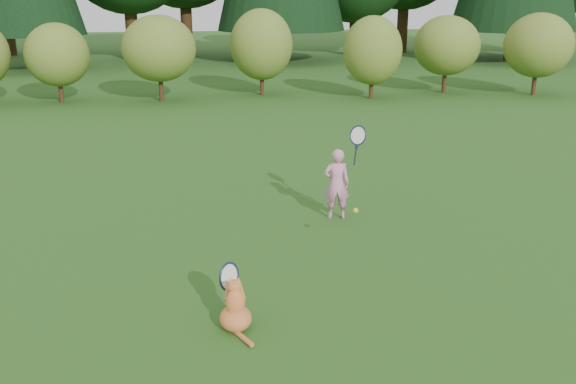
{
  "coord_description": "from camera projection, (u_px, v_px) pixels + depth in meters",
  "views": [
    {
      "loc": [
        -1.09,
        -7.32,
        3.28
      ],
      "look_at": [
        0.2,
        0.8,
        0.7
      ],
      "focal_mm": 40.0,
      "sensor_mm": 36.0,
      "label": 1
    }
  ],
  "objects": [
    {
      "name": "tennis_ball",
      "position": [
        356.0,
        211.0,
        8.17
      ],
      "size": [
        0.07,
        0.07,
        0.07
      ],
      "color": "yellow",
      "rests_on": "ground"
    },
    {
      "name": "cat",
      "position": [
        235.0,
        302.0,
        6.45
      ],
      "size": [
        0.37,
        0.74,
        0.76
      ],
      "rotation": [
        0.0,
        0.0,
        -0.01
      ],
      "color": "#D15028",
      "rests_on": "ground"
    },
    {
      "name": "shrub_row",
      "position": [
        220.0,
        55.0,
        19.87
      ],
      "size": [
        28.0,
        3.0,
        2.8
      ],
      "primitive_type": null,
      "color": "olive",
      "rests_on": "ground"
    },
    {
      "name": "ground",
      "position": [
        282.0,
        265.0,
        8.04
      ],
      "size": [
        100.0,
        100.0,
        0.0
      ],
      "primitive_type": "plane",
      "color": "#205116",
      "rests_on": "ground"
    },
    {
      "name": "child",
      "position": [
        337.0,
        182.0,
        9.54
      ],
      "size": [
        0.64,
        0.44,
        1.6
      ],
      "rotation": [
        0.0,
        0.0,
        3.01
      ],
      "color": "pink",
      "rests_on": "ground"
    }
  ]
}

